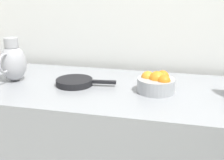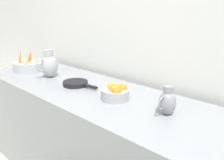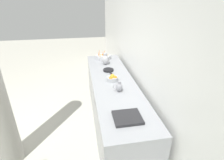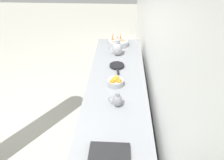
# 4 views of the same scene
# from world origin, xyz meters

# --- Properties ---
(prep_counter) EXTENTS (0.74, 2.92, 0.88)m
(prep_counter) POSITION_xyz_m (-1.47, -0.17, 0.44)
(prep_counter) COLOR gray
(prep_counter) RESTS_ON ground_plane
(vegetable_colander) EXTENTS (0.34, 0.34, 0.23)m
(vegetable_colander) POSITION_xyz_m (-1.46, -1.37, 0.93)
(vegetable_colander) COLOR #ADAFB5
(vegetable_colander) RESTS_ON prep_counter
(orange_bowl) EXTENTS (0.20, 0.20, 0.11)m
(orange_bowl) POSITION_xyz_m (-1.46, -0.17, 0.93)
(orange_bowl) COLOR #9EA0A5
(orange_bowl) RESTS_ON prep_counter
(metal_pitcher_tall) EXTENTS (0.21, 0.15, 0.25)m
(metal_pitcher_tall) POSITION_xyz_m (-1.46, -1.00, 0.99)
(metal_pitcher_tall) COLOR #A3A3A8
(metal_pitcher_tall) RESTS_ON prep_counter
(metal_pitcher_short) EXTENTS (0.15, 0.10, 0.18)m
(metal_pitcher_short) POSITION_xyz_m (-1.49, 0.22, 0.96)
(metal_pitcher_short) COLOR gray
(metal_pitcher_short) RESTS_ON prep_counter
(skillet_on_counter) EXTENTS (0.21, 0.34, 0.03)m
(skillet_on_counter) POSITION_xyz_m (-1.46, -0.62, 0.90)
(skillet_on_counter) COLOR black
(skillet_on_counter) RESTS_ON prep_counter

